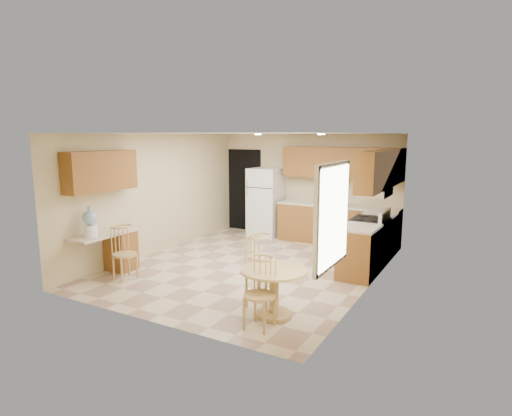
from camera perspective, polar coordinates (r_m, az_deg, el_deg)
The scene contains 30 objects.
floor at distance 8.20m, azimuth -0.75°, elevation -7.82°, with size 5.50×5.50×0.00m, color #C7B190.
ceiling at distance 7.82m, azimuth -0.79°, elevation 9.93°, with size 4.50×5.50×0.02m, color white.
wall_back at distance 10.37m, azimuth 6.85°, elevation 2.90°, with size 4.50×0.02×2.50m, color #C6B286.
wall_front at distance 5.74m, azimuth -14.61°, elevation -2.92°, with size 4.50×0.02×2.50m, color #C6B286.
wall_left at distance 9.24m, azimuth -12.96°, elevation 1.88°, with size 0.02×5.50×2.50m, color #C6B286.
wall_right at distance 7.08m, azimuth 15.22°, elevation -0.57°, with size 0.02×5.50×2.50m, color #C6B286.
doorway at distance 11.16m, azimuth -1.55°, elevation 2.41°, with size 0.90×0.02×2.10m, color black.
base_cab_back at distance 9.92m, azimuth 10.77°, elevation -2.29°, with size 2.75×0.60×0.87m, color brown.
counter_back at distance 9.84m, azimuth 10.85°, elevation 0.31°, with size 2.75×0.63×0.04m, color beige.
base_cab_right_a at distance 9.08m, azimuth 16.02°, elevation -3.62°, with size 0.60×0.59×0.87m, color brown.
counter_right_a at distance 8.99m, azimuth 16.15°, elevation -0.80°, with size 0.63×0.59×0.04m, color beige.
base_cab_right_b at distance 7.71m, azimuth 13.50°, elevation -5.87°, with size 0.60×0.80×0.87m, color brown.
counter_right_b at distance 7.61m, azimuth 13.64°, elevation -2.57°, with size 0.63×0.80×0.04m, color beige.
upper_cab_back at distance 9.86m, azimuth 11.28°, elevation 5.93°, with size 2.75×0.33×0.70m, color brown.
upper_cab_right at distance 8.21m, azimuth 16.36°, elevation 4.99°, with size 0.33×2.42×0.70m, color brown.
upper_cab_left at distance 7.94m, azimuth -20.00°, elevation 4.64°, with size 0.33×1.40×0.70m, color brown.
sink at distance 9.84m, azimuth 10.72°, elevation 0.44°, with size 0.78×0.44×0.01m, color silver.
range_hood at distance 8.25m, azimuth 15.59°, elevation 2.04°, with size 0.50×0.76×0.14m, color silver.
desk_pedestal at distance 8.31m, azimuth -17.55°, elevation -5.46°, with size 0.48×0.42×0.72m, color brown.
desk_top at distance 7.98m, azimuth -19.68°, elevation -3.33°, with size 0.50×1.20×0.04m, color beige.
window at distance 5.29m, azimuth 10.21°, elevation -1.05°, with size 0.06×1.12×1.30m.
can_light_a at distance 9.11m, azimuth 0.27°, elevation 9.81°, with size 0.14×0.14×0.02m, color white.
can_light_b at distance 8.52m, azimuth 8.66°, elevation 9.71°, with size 0.14×0.14×0.02m, color white.
refrigerator at distance 10.51m, azimuth 1.28°, elevation 0.78°, with size 0.74×0.72×1.67m.
stove at distance 8.44m, azimuth 14.80°, elevation -4.33°, with size 0.65×0.76×1.09m.
dining_table at distance 5.94m, azimuth 2.38°, elevation -10.28°, with size 0.92×0.92×0.68m.
chair_table_a at distance 6.14m, azimuth 0.37°, elevation -7.70°, with size 0.46×0.59×1.04m.
chair_table_b at distance 5.48m, azimuth 0.01°, elevation -10.66°, with size 0.41×0.41×0.93m.
chair_desk at distance 7.66m, azimuth -17.63°, elevation -5.19°, with size 0.41×0.53×0.92m.
water_crock at distance 7.76m, azimuth -21.23°, elevation -1.86°, with size 0.25×0.25×0.52m.
Camera 1 is at (3.90, -6.78, 2.48)m, focal length 30.00 mm.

